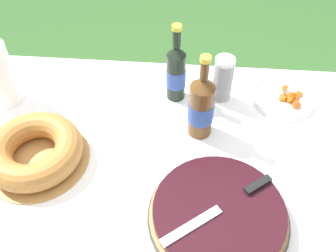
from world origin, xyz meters
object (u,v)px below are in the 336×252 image
object	(u,v)px
cup_stack	(223,80)
bundt_cake	(34,151)
berry_tart	(218,215)
snack_plate_near	(285,98)
serving_knife	(228,203)
cider_bottle_amber	(201,107)
juice_bottle_red	(176,72)

from	to	relation	value
cup_stack	bundt_cake	bearing A→B (deg)	-150.37
berry_tart	bundt_cake	bearing A→B (deg)	163.93
bundt_cake	snack_plate_near	distance (m)	0.91
berry_tart	serving_knife	world-z (taller)	serving_knife
cider_bottle_amber	juice_bottle_red	bearing A→B (deg)	118.76
berry_tart	bundt_cake	distance (m)	0.61
juice_bottle_red	serving_knife	bearing A→B (deg)	-70.00
bundt_cake	snack_plate_near	size ratio (longest dim) A/B	1.41
berry_tart	juice_bottle_red	bearing A→B (deg)	107.01
bundt_cake	snack_plate_near	xyz separation A→B (m)	(0.84, 0.35, -0.03)
cup_stack	berry_tart	bearing A→B (deg)	-91.51
bundt_cake	cider_bottle_amber	xyz separation A→B (m)	(0.52, 0.17, 0.07)
bundt_cake	serving_knife	bearing A→B (deg)	-13.92
cup_stack	juice_bottle_red	distance (m)	0.17
berry_tart	cup_stack	world-z (taller)	cup_stack
cider_bottle_amber	juice_bottle_red	distance (m)	0.20
serving_knife	berry_tart	bearing A→B (deg)	0.00
berry_tart	serving_knife	xyz separation A→B (m)	(0.02, 0.02, 0.04)
bundt_cake	cider_bottle_amber	bearing A→B (deg)	18.14
berry_tart	serving_knife	distance (m)	0.05
berry_tart	juice_bottle_red	distance (m)	0.54
bundt_cake	cup_stack	distance (m)	0.69
cider_bottle_amber	snack_plate_near	size ratio (longest dim) A/B	1.34
cider_bottle_amber	bundt_cake	bearing A→B (deg)	-161.86
bundt_cake	snack_plate_near	world-z (taller)	bundt_cake
bundt_cake	juice_bottle_red	distance (m)	0.55
snack_plate_near	berry_tart	bearing A→B (deg)	-115.96
berry_tart	bundt_cake	world-z (taller)	bundt_cake
cup_stack	snack_plate_near	bearing A→B (deg)	3.30
bundt_cake	berry_tart	bearing A→B (deg)	-16.07
cup_stack	juice_bottle_red	xyz separation A→B (m)	(-0.17, 0.00, 0.02)
berry_tart	snack_plate_near	bearing A→B (deg)	64.04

